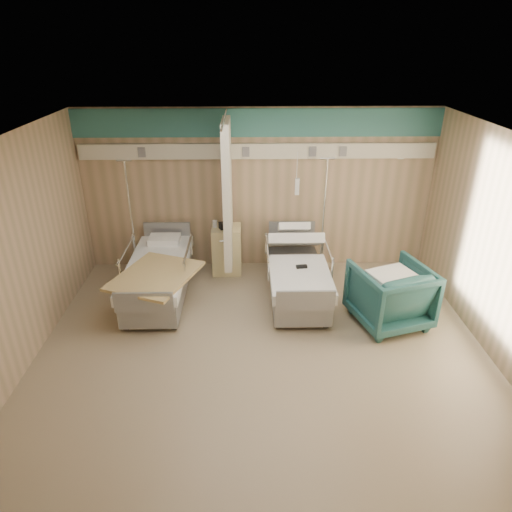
# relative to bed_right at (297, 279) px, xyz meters

# --- Properties ---
(ground) EXTENTS (6.00, 5.00, 0.00)m
(ground) POSITION_rel_bed_right_xyz_m (-0.60, -1.30, -0.32)
(ground) COLOR gray
(ground) RESTS_ON ground
(room_walls) EXTENTS (6.04, 5.04, 2.82)m
(room_walls) POSITION_rel_bed_right_xyz_m (-0.63, -1.05, 1.55)
(room_walls) COLOR tan
(room_walls) RESTS_ON ground
(bed_right) EXTENTS (1.00, 2.16, 0.63)m
(bed_right) POSITION_rel_bed_right_xyz_m (0.00, 0.00, 0.00)
(bed_right) COLOR white
(bed_right) RESTS_ON ground
(bed_left) EXTENTS (1.00, 2.16, 0.63)m
(bed_left) POSITION_rel_bed_right_xyz_m (-2.20, 0.00, 0.00)
(bed_left) COLOR white
(bed_left) RESTS_ON ground
(bedside_cabinet) EXTENTS (0.50, 0.48, 0.85)m
(bedside_cabinet) POSITION_rel_bed_right_xyz_m (-1.15, 0.90, 0.11)
(bedside_cabinet) COLOR #D8C687
(bedside_cabinet) RESTS_ON ground
(visitor_armchair) EXTENTS (1.23, 1.25, 0.92)m
(visitor_armchair) POSITION_rel_bed_right_xyz_m (1.26, -0.75, 0.14)
(visitor_armchair) COLOR #205050
(visitor_armchair) RESTS_ON ground
(waffle_blanket) EXTENTS (0.77, 0.73, 0.07)m
(waffle_blanket) POSITION_rel_bed_right_xyz_m (1.27, -0.77, 0.64)
(waffle_blanket) COLOR silver
(waffle_blanket) RESTS_ON visitor_armchair
(iv_stand_right) EXTENTS (0.37, 0.37, 2.05)m
(iv_stand_right) POSITION_rel_bed_right_xyz_m (0.51, 0.88, 0.11)
(iv_stand_right) COLOR silver
(iv_stand_right) RESTS_ON ground
(iv_stand_left) EXTENTS (0.37, 0.37, 2.05)m
(iv_stand_left) POSITION_rel_bed_right_xyz_m (-2.73, 0.80, 0.11)
(iv_stand_left) COLOR silver
(iv_stand_left) RESTS_ON ground
(call_remote) EXTENTS (0.17, 0.09, 0.04)m
(call_remote) POSITION_rel_bed_right_xyz_m (0.04, -0.21, 0.33)
(call_remote) COLOR black
(call_remote) RESTS_ON bed_right
(tan_blanket) EXTENTS (1.39, 1.54, 0.04)m
(tan_blanket) POSITION_rel_bed_right_xyz_m (-2.14, -0.46, 0.34)
(tan_blanket) COLOR tan
(tan_blanket) RESTS_ON bed_left
(toiletry_bag) EXTENTS (0.23, 0.20, 0.11)m
(toiletry_bag) POSITION_rel_bed_right_xyz_m (-1.16, 0.85, 0.59)
(toiletry_bag) COLOR black
(toiletry_bag) RESTS_ON bedside_cabinet
(white_cup) EXTENTS (0.09, 0.09, 0.12)m
(white_cup) POSITION_rel_bed_right_xyz_m (-1.34, 0.92, 0.59)
(white_cup) COLOR white
(white_cup) RESTS_ON bedside_cabinet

